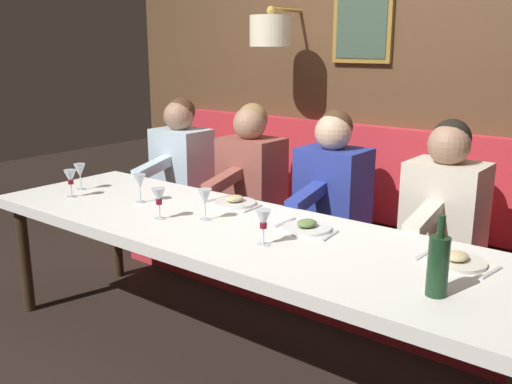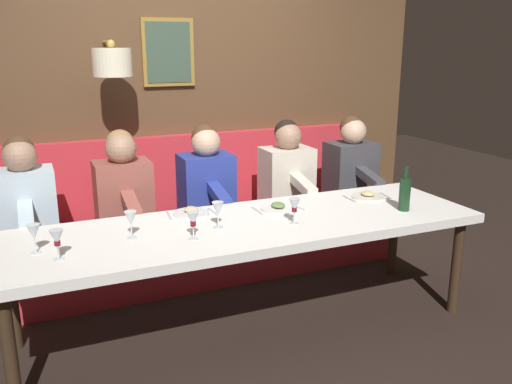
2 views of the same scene
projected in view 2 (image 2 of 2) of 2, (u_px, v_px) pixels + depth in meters
ground_plane at (248, 328)px, 3.59m from camera, size 12.00×12.00×0.00m
dining_table at (248, 231)px, 3.40m from camera, size 0.90×3.03×0.74m
banquette_bench at (206, 251)px, 4.31m from camera, size 0.52×3.23×0.45m
back_wall_panel at (181, 101)px, 4.52m from camera, size 0.59×4.43×2.90m
diner_nearest at (351, 165)px, 4.65m from camera, size 0.60×0.40×0.79m
diner_near at (287, 171)px, 4.42m from camera, size 0.60×0.40×0.79m
diner_middle at (206, 180)px, 4.16m from camera, size 0.60×0.40×0.79m
diner_far at (123, 188)px, 3.92m from camera, size 0.60×0.40×0.79m
diner_farthest at (25, 198)px, 3.66m from camera, size 0.60×0.40×0.79m
place_setting_0 at (368, 196)px, 3.93m from camera, size 0.24×0.32×0.05m
place_setting_1 at (278, 208)px, 3.65m from camera, size 0.24×0.32×0.05m
place_setting_2 at (191, 212)px, 3.55m from camera, size 0.24×0.32×0.05m
wine_glass_0 at (131, 219)px, 3.09m from camera, size 0.07×0.07×0.16m
wine_glass_1 at (34, 233)px, 2.86m from camera, size 0.07×0.07×0.16m
wine_glass_2 at (218, 209)px, 3.27m from camera, size 0.07×0.07×0.16m
wine_glass_3 at (294, 206)px, 3.34m from camera, size 0.07×0.07×0.16m
wine_glass_4 at (193, 220)px, 3.08m from camera, size 0.07×0.07×0.16m
wine_glass_5 at (57, 239)px, 2.78m from camera, size 0.07×0.07×0.16m
wine_bottle at (405, 194)px, 3.61m from camera, size 0.08×0.08×0.30m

